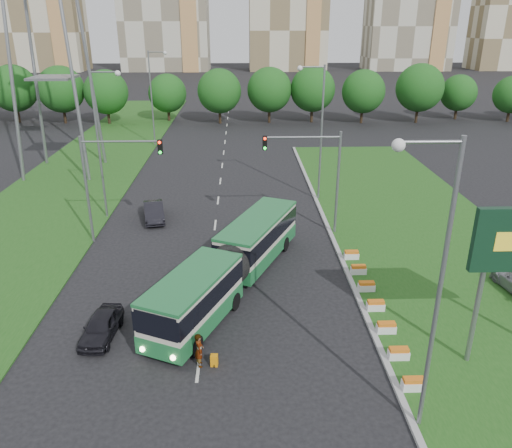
{
  "coord_description": "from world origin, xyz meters",
  "views": [
    {
      "loc": [
        -0.85,
        -25.58,
        15.4
      ],
      "look_at": [
        0.13,
        5.74,
        2.6
      ],
      "focal_mm": 35.0,
      "sensor_mm": 36.0,
      "label": 1
    }
  ],
  "objects_px": {
    "car_left_near": "(101,326)",
    "car_left_far": "(154,211)",
    "traffic_mast_left": "(107,173)",
    "shopping_trolley": "(214,360)",
    "pedestrian": "(199,350)",
    "traffic_mast_median": "(317,167)",
    "articulated_bus": "(227,263)"
  },
  "relations": [
    {
      "from": "traffic_mast_median",
      "to": "car_left_far",
      "type": "relative_size",
      "value": 1.8
    },
    {
      "from": "traffic_mast_median",
      "to": "shopping_trolley",
      "type": "height_order",
      "value": "traffic_mast_median"
    },
    {
      "from": "traffic_mast_median",
      "to": "car_left_far",
      "type": "height_order",
      "value": "traffic_mast_median"
    },
    {
      "from": "traffic_mast_left",
      "to": "traffic_mast_median",
      "type": "bearing_deg",
      "value": 3.77
    },
    {
      "from": "car_left_far",
      "to": "shopping_trolley",
      "type": "height_order",
      "value": "car_left_far"
    },
    {
      "from": "traffic_mast_median",
      "to": "pedestrian",
      "type": "distance_m",
      "value": 18.17
    },
    {
      "from": "car_left_near",
      "to": "shopping_trolley",
      "type": "bearing_deg",
      "value": -18.64
    },
    {
      "from": "articulated_bus",
      "to": "pedestrian",
      "type": "relative_size",
      "value": 9.4
    },
    {
      "from": "traffic_mast_left",
      "to": "shopping_trolley",
      "type": "relative_size",
      "value": 13.49
    },
    {
      "from": "traffic_mast_median",
      "to": "car_left_near",
      "type": "bearing_deg",
      "value": -134.32
    },
    {
      "from": "traffic_mast_median",
      "to": "pedestrian",
      "type": "relative_size",
      "value": 4.52
    },
    {
      "from": "traffic_mast_median",
      "to": "traffic_mast_left",
      "type": "bearing_deg",
      "value": -176.23
    },
    {
      "from": "shopping_trolley",
      "to": "pedestrian",
      "type": "bearing_deg",
      "value": -179.59
    },
    {
      "from": "pedestrian",
      "to": "shopping_trolley",
      "type": "xyz_separation_m",
      "value": [
        0.7,
        -0.04,
        -0.59
      ]
    },
    {
      "from": "car_left_far",
      "to": "pedestrian",
      "type": "bearing_deg",
      "value": -86.63
    },
    {
      "from": "car_left_near",
      "to": "pedestrian",
      "type": "distance_m",
      "value": 5.86
    },
    {
      "from": "articulated_bus",
      "to": "pedestrian",
      "type": "bearing_deg",
      "value": -74.23
    },
    {
      "from": "articulated_bus",
      "to": "traffic_mast_left",
      "type": "bearing_deg",
      "value": 164.63
    },
    {
      "from": "traffic_mast_median",
      "to": "articulated_bus",
      "type": "xyz_separation_m",
      "value": [
        -6.54,
        -8.2,
        -3.67
      ]
    },
    {
      "from": "traffic_mast_median",
      "to": "car_left_near",
      "type": "relative_size",
      "value": 2.1
    },
    {
      "from": "traffic_mast_left",
      "to": "articulated_bus",
      "type": "relative_size",
      "value": 0.48
    },
    {
      "from": "articulated_bus",
      "to": "pedestrian",
      "type": "distance_m",
      "value": 7.76
    },
    {
      "from": "traffic_mast_left",
      "to": "pedestrian",
      "type": "distance_m",
      "value": 17.18
    },
    {
      "from": "traffic_mast_median",
      "to": "pedestrian",
      "type": "height_order",
      "value": "traffic_mast_median"
    },
    {
      "from": "articulated_bus",
      "to": "pedestrian",
      "type": "height_order",
      "value": "articulated_bus"
    },
    {
      "from": "shopping_trolley",
      "to": "traffic_mast_left",
      "type": "bearing_deg",
      "value": 122.63
    },
    {
      "from": "articulated_bus",
      "to": "car_left_far",
      "type": "bearing_deg",
      "value": 143.36
    },
    {
      "from": "car_left_near",
      "to": "car_left_far",
      "type": "xyz_separation_m",
      "value": [
        0.11,
        16.66,
        0.08
      ]
    },
    {
      "from": "traffic_mast_median",
      "to": "pedestrian",
      "type": "bearing_deg",
      "value": -115.98
    },
    {
      "from": "car_left_near",
      "to": "shopping_trolley",
      "type": "relative_size",
      "value": 6.43
    },
    {
      "from": "traffic_mast_left",
      "to": "shopping_trolley",
      "type": "xyz_separation_m",
      "value": [
        8.14,
        -14.87,
        -5.06
      ]
    },
    {
      "from": "articulated_bus",
      "to": "car_left_near",
      "type": "height_order",
      "value": "articulated_bus"
    }
  ]
}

